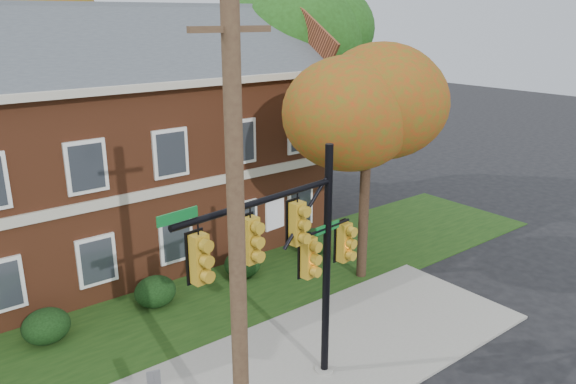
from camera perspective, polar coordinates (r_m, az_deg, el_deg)
ground at (r=15.90m, az=4.94°, el=-18.45°), size 120.00×120.00×0.00m
sidewalk at (r=16.48m, az=2.46°, el=-16.79°), size 14.00×5.00×0.08m
grass_strip at (r=19.98m, az=-7.10°, el=-10.37°), size 30.00×6.00×0.04m
apartment_building at (r=22.72m, az=-19.89°, el=5.49°), size 18.80×8.80×9.74m
hedge_left at (r=18.53m, az=-23.35°, el=-12.40°), size 1.40×1.26×1.05m
hedge_center at (r=19.49m, az=-13.34°, el=-9.82°), size 1.40×1.26×1.05m
hedge_right at (r=21.00m, az=-4.65°, el=-7.30°), size 1.40×1.26×1.05m
hedge_far_right at (r=22.95m, az=2.64°, el=-5.03°), size 1.40×1.26×1.05m
tree_near_right at (r=19.50m, az=8.95°, el=9.50°), size 4.50×4.25×8.58m
tree_right_rear at (r=28.67m, az=1.32°, el=15.13°), size 6.30×5.95×10.62m
tree_far_rear at (r=30.20m, az=-23.28°, el=15.27°), size 6.84×6.46×11.52m
traffic_signal at (r=13.42m, az=0.78°, el=-6.02°), size 5.70×0.88×6.39m
utility_pole at (r=10.70m, az=-5.19°, el=-6.36°), size 1.54×0.35×9.87m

